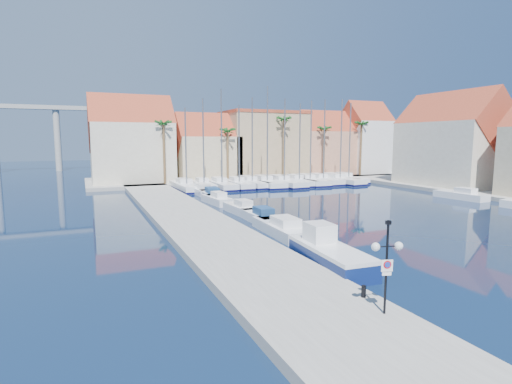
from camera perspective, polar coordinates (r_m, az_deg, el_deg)
ground at (r=25.89m, az=19.70°, el=-8.78°), size 260.00×260.00×0.00m
quay_west at (r=33.24m, az=-8.71°, el=-4.40°), size 6.00×77.00×0.50m
shore_north at (r=71.70m, az=-1.12°, el=2.08°), size 54.00×16.00×0.50m
shore_east at (r=59.65m, az=32.39°, el=-0.21°), size 12.00×60.00×0.50m
lamp_post at (r=15.80m, az=18.21°, el=-8.27°), size 1.20×0.58×3.62m
bollard at (r=17.80m, az=15.12°, el=-13.55°), size 0.20×0.20×0.51m
fishing_boat at (r=22.98m, az=10.34°, el=-8.58°), size 2.56×6.53×2.24m
motorboat_west_0 at (r=30.09m, az=3.74°, el=-5.08°), size 2.39×6.84×1.40m
motorboat_west_1 at (r=34.20m, az=0.76°, el=-3.53°), size 1.92×5.63×1.40m
motorboat_west_2 at (r=38.26m, az=-2.08°, el=-2.35°), size 1.94×5.34×1.40m
motorboat_west_3 at (r=44.18m, az=-5.56°, el=-1.04°), size 2.17×5.41×1.40m
motorboat_west_4 at (r=48.33m, az=-6.40°, el=-0.32°), size 2.63×6.40×1.40m
motorboat_west_5 at (r=52.76m, az=-7.87°, el=0.32°), size 2.46×6.92×1.40m
motorboat_east_1 at (r=53.45m, az=27.27°, el=-0.36°), size 2.49×6.27×1.40m
sailboat_0 at (r=56.46m, az=-10.01°, el=0.81°), size 2.74×9.68×11.31m
sailboat_1 at (r=57.17m, az=-7.53°, el=1.00°), size 2.59×8.18×12.68m
sailboat_2 at (r=57.66m, az=-5.03°, el=1.10°), size 2.35×8.84×14.03m
sailboat_3 at (r=58.35m, az=-2.56°, el=1.17°), size 2.49×8.47×11.91m
sailboat_4 at (r=59.69m, az=-0.76°, el=1.32°), size 2.94×9.34×13.07m
sailboat_5 at (r=60.33m, az=1.40°, el=1.38°), size 3.49×10.69×14.73m
sailboat_6 at (r=61.01m, az=3.76°, el=1.41°), size 3.31×10.82×13.01m
sailboat_7 at (r=62.34m, az=5.96°, el=1.54°), size 2.45×9.07×12.47m
sailboat_8 at (r=63.48m, az=7.51°, el=1.61°), size 3.57×10.38×12.97m
sailboat_9 at (r=64.82m, az=9.33°, el=1.71°), size 2.57×9.41×13.21m
sailboat_10 at (r=65.86m, az=11.57°, el=1.73°), size 3.73×10.87×13.29m
sailboat_11 at (r=67.70m, az=12.83°, el=1.88°), size 2.69×8.82×12.88m
building_0 at (r=65.37m, az=-17.33°, el=6.72°), size 12.30×9.00×13.50m
building_1 at (r=67.78m, az=-7.10°, el=5.98°), size 10.30×8.00×11.00m
building_2 at (r=72.57m, az=1.07°, el=6.90°), size 14.20×10.20×11.50m
building_3 at (r=77.50m, az=9.53°, el=6.54°), size 10.30×8.00×12.00m
building_4 at (r=81.96m, az=15.26°, el=7.20°), size 8.30×8.00×14.00m
building_6 at (r=64.70m, az=26.16°, el=6.28°), size 9.00×14.30×13.50m
palm_0 at (r=61.04m, az=-13.11°, el=9.23°), size 2.60×2.60×10.15m
palm_1 at (r=63.63m, az=-4.10°, el=8.48°), size 2.60×2.60×9.15m
palm_2 at (r=67.68m, az=4.01°, el=10.02°), size 2.60×2.60×11.15m
palm_3 at (r=71.68m, az=9.75°, el=8.66°), size 2.60×2.60×9.65m
palm_4 at (r=76.38m, az=14.85°, el=9.15°), size 2.60×2.60×10.65m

